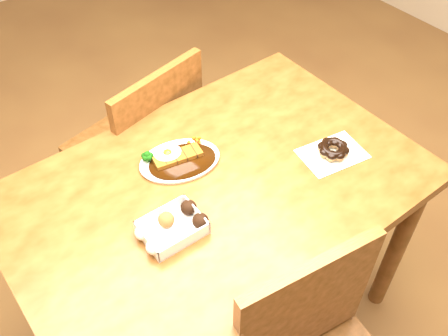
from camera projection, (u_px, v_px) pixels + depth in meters
ground at (219, 311)px, 1.98m from camera, size 6.00×6.00×0.00m
table at (217, 206)px, 1.51m from camera, size 1.20×0.80×0.75m
chair_far at (143, 145)px, 1.95m from camera, size 0.50×0.50×0.87m
katsu_curry_plate at (178, 159)px, 1.49m from camera, size 0.28×0.23×0.05m
donut_box at (172, 227)px, 1.30m from camera, size 0.19×0.13×0.05m
pon_de_ring at (333, 150)px, 1.51m from camera, size 0.22×0.17×0.04m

